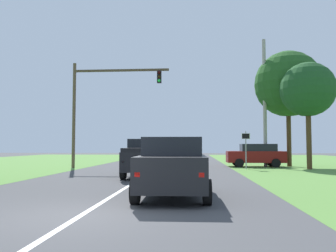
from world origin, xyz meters
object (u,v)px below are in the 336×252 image
Objects in this scene: traffic_light at (98,99)px; crossing_suv_far at (256,155)px; pickup_truck_lead at (147,158)px; extra_tree_1 at (308,90)px; keep_moving_sign at (246,145)px; oak_tree_right at (288,84)px; red_suv_near at (173,165)px; utility_pole_right at (265,102)px.

traffic_light reaches higher than crossing_suv_far.
pickup_truck_lead is 13.42m from extra_tree_1.
oak_tree_right is at bearing 40.46° from keep_moving_sign.
red_suv_near is 0.57× the size of traffic_light.
oak_tree_right is at bearing 44.24° from pickup_truck_lead.
extra_tree_1 is (15.37, -0.22, 0.44)m from traffic_light.
oak_tree_right is 2.60m from utility_pole_right.
oak_tree_right is 3.34m from extra_tree_1.
oak_tree_right is at bearing 16.63° from utility_pole_right.
extra_tree_1 is (2.52, -2.55, 0.56)m from utility_pole_right.
utility_pole_right is at bearing -1.22° from crossing_suv_far.
keep_moving_sign is at bearing -2.28° from traffic_light.
pickup_truck_lead reaches higher than crossing_suv_far.
traffic_light is 1.78× the size of crossing_suv_far.
crossing_suv_far is at bearing -168.04° from oak_tree_right.
red_suv_near is at bearing -75.69° from pickup_truck_lead.
extra_tree_1 is at bearing -38.18° from crossing_suv_far.
utility_pole_right is (8.13, 9.27, 4.08)m from pickup_truck_lead.
keep_moving_sign is at bearing -139.54° from oak_tree_right.
keep_moving_sign is 4.78m from utility_pole_right.
traffic_light is 1.04× the size of extra_tree_1.
keep_moving_sign is 0.35× the size of extra_tree_1.
pickup_truck_lead is at bearing -135.76° from oak_tree_right.
red_suv_near is 0.60× the size of extra_tree_1.
oak_tree_right is at bearing 99.43° from extra_tree_1.
crossing_suv_far is 0.58× the size of extra_tree_1.
pickup_truck_lead is 0.69× the size of extra_tree_1.
traffic_light is 2.95× the size of keep_moving_sign.
pickup_truck_lead is at bearing -131.27° from utility_pole_right.
utility_pole_right reaches higher than oak_tree_right.
red_suv_near is at bearing -111.28° from utility_pole_right.
utility_pole_right reaches higher than crossing_suv_far.
oak_tree_right is (10.13, 9.86, 5.64)m from pickup_truck_lead.
utility_pole_right is at bearing -163.37° from oak_tree_right.
red_suv_near is 17.95m from utility_pole_right.
pickup_truck_lead is 1.19× the size of crossing_suv_far.
keep_moving_sign reaches higher than pickup_truck_lead.
utility_pole_right is at bearing 10.26° from traffic_light.
crossing_suv_far is at bearing 66.70° from keep_moving_sign.
pickup_truck_lead reaches higher than red_suv_near.
traffic_light is at bearing -169.05° from crossing_suv_far.
red_suv_near is 1.02× the size of crossing_suv_far.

